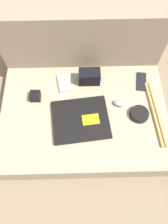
{
  "coord_description": "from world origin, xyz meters",
  "views": [
    {
      "loc": [
        -0.01,
        -0.53,
        1.24
      ],
      "look_at": [
        0.0,
        0.0,
        0.17
      ],
      "focal_mm": 35.0,
      "sensor_mm": 36.0,
      "label": 1
    }
  ],
  "objects_px": {
    "phone_black": "(64,83)",
    "charger_brick": "(35,96)",
    "camera_pouch": "(89,77)",
    "phone_silver": "(141,82)",
    "laptop": "(81,119)",
    "computer_mouse": "(119,103)",
    "speaker_puck": "(139,114)"
  },
  "relations": [
    {
      "from": "laptop",
      "to": "charger_brick",
      "type": "height_order",
      "value": "charger_brick"
    },
    {
      "from": "laptop",
      "to": "phone_silver",
      "type": "relative_size",
      "value": 2.42
    },
    {
      "from": "laptop",
      "to": "phone_silver",
      "type": "distance_m",
      "value": 0.44
    },
    {
      "from": "camera_pouch",
      "to": "charger_brick",
      "type": "height_order",
      "value": "camera_pouch"
    },
    {
      "from": "phone_black",
      "to": "laptop",
      "type": "bearing_deg",
      "value": -78.92
    },
    {
      "from": "charger_brick",
      "to": "computer_mouse",
      "type": "bearing_deg",
      "value": -6.42
    },
    {
      "from": "computer_mouse",
      "to": "speaker_puck",
      "type": "relative_size",
      "value": 0.74
    },
    {
      "from": "phone_black",
      "to": "camera_pouch",
      "type": "xyz_separation_m",
      "value": [
        0.15,
        0.01,
        0.04
      ]
    },
    {
      "from": "phone_black",
      "to": "charger_brick",
      "type": "xyz_separation_m",
      "value": [
        -0.16,
        -0.09,
        0.02
      ]
    },
    {
      "from": "speaker_puck",
      "to": "phone_black",
      "type": "height_order",
      "value": "speaker_puck"
    },
    {
      "from": "phone_black",
      "to": "charger_brick",
      "type": "bearing_deg",
      "value": -160.06
    },
    {
      "from": "phone_black",
      "to": "charger_brick",
      "type": "relative_size",
      "value": 2.25
    },
    {
      "from": "computer_mouse",
      "to": "camera_pouch",
      "type": "height_order",
      "value": "camera_pouch"
    },
    {
      "from": "phone_silver",
      "to": "camera_pouch",
      "type": "xyz_separation_m",
      "value": [
        -0.31,
        0.01,
        0.04
      ]
    },
    {
      "from": "computer_mouse",
      "to": "charger_brick",
      "type": "height_order",
      "value": "charger_brick"
    },
    {
      "from": "laptop",
      "to": "computer_mouse",
      "type": "xyz_separation_m",
      "value": [
        0.22,
        0.09,
        0.0
      ]
    },
    {
      "from": "laptop",
      "to": "computer_mouse",
      "type": "bearing_deg",
      "value": 17.09
    },
    {
      "from": "laptop",
      "to": "camera_pouch",
      "type": "distance_m",
      "value": 0.26
    },
    {
      "from": "speaker_puck",
      "to": "camera_pouch",
      "type": "bearing_deg",
      "value": 138.63
    },
    {
      "from": "laptop",
      "to": "speaker_puck",
      "type": "relative_size",
      "value": 3.14
    },
    {
      "from": "computer_mouse",
      "to": "speaker_puck",
      "type": "bearing_deg",
      "value": -18.97
    },
    {
      "from": "computer_mouse",
      "to": "charger_brick",
      "type": "bearing_deg",
      "value": -170.54
    },
    {
      "from": "phone_black",
      "to": "camera_pouch",
      "type": "bearing_deg",
      "value": -5.18
    },
    {
      "from": "laptop",
      "to": "phone_silver",
      "type": "height_order",
      "value": "laptop"
    },
    {
      "from": "phone_silver",
      "to": "camera_pouch",
      "type": "distance_m",
      "value": 0.31
    },
    {
      "from": "speaker_puck",
      "to": "charger_brick",
      "type": "height_order",
      "value": "charger_brick"
    },
    {
      "from": "computer_mouse",
      "to": "charger_brick",
      "type": "relative_size",
      "value": 1.32
    },
    {
      "from": "charger_brick",
      "to": "phone_silver",
      "type": "bearing_deg",
      "value": 8.74
    },
    {
      "from": "speaker_puck",
      "to": "camera_pouch",
      "type": "distance_m",
      "value": 0.35
    },
    {
      "from": "laptop",
      "to": "camera_pouch",
      "type": "xyz_separation_m",
      "value": [
        0.06,
        0.26,
        0.03
      ]
    },
    {
      "from": "speaker_puck",
      "to": "laptop",
      "type": "bearing_deg",
      "value": -175.96
    },
    {
      "from": "speaker_puck",
      "to": "phone_black",
      "type": "relative_size",
      "value": 0.8
    }
  ]
}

